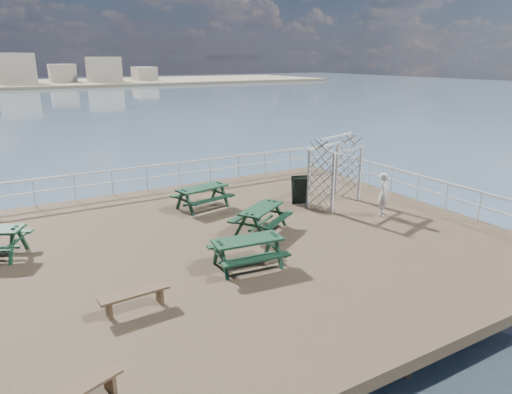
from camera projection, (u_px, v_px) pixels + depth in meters
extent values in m
cube|color=brown|center=(216.00, 248.00, 14.09)|extent=(18.00, 14.00, 0.30)
plane|color=#475F77|center=(54.00, 132.00, 47.78)|extent=(300.00, 300.00, 0.00)
cube|color=tan|center=(66.00, 83.00, 133.55)|extent=(160.00, 40.00, 0.80)
cube|color=beige|center=(15.00, 68.00, 123.57)|extent=(10.00, 8.00, 8.00)
cube|color=beige|center=(63.00, 73.00, 129.74)|extent=(7.00, 8.00, 5.00)
cube|color=beige|center=(102.00, 69.00, 134.69)|extent=(9.00, 8.00, 7.00)
cube|color=beige|center=(146.00, 74.00, 141.34)|extent=(6.00, 8.00, 4.00)
cylinder|color=brown|center=(306.00, 202.00, 22.58)|extent=(0.36, 0.36, 2.10)
cube|color=silver|center=(147.00, 167.00, 19.42)|extent=(17.70, 0.07, 0.07)
cube|color=silver|center=(147.00, 178.00, 19.56)|extent=(17.70, 0.05, 0.05)
cube|color=silver|center=(419.00, 175.00, 17.96)|extent=(0.07, 13.70, 0.07)
cube|color=silver|center=(417.00, 188.00, 18.11)|extent=(0.05, 13.70, 0.05)
cube|color=#12311E|center=(202.00, 188.00, 17.20)|extent=(2.04, 1.12, 0.06)
cube|color=#12311E|center=(193.00, 192.00, 17.75)|extent=(1.94, 0.65, 0.05)
cube|color=#12311E|center=(212.00, 199.00, 16.83)|extent=(1.94, 0.65, 0.05)
cube|color=#12311E|center=(184.00, 200.00, 16.78)|extent=(0.40, 1.54, 0.06)
cube|color=#12311E|center=(219.00, 192.00, 17.80)|extent=(0.40, 1.54, 0.06)
cube|color=#12311E|center=(180.00, 200.00, 17.03)|extent=(0.20, 0.56, 0.94)
cube|color=#12311E|center=(189.00, 204.00, 16.57)|extent=(0.20, 0.56, 0.94)
cube|color=#12311E|center=(214.00, 192.00, 18.05)|extent=(0.20, 0.56, 0.94)
cube|color=#12311E|center=(224.00, 195.00, 17.59)|extent=(0.20, 0.56, 0.94)
cube|color=#12311E|center=(203.00, 201.00, 17.35)|extent=(1.70, 0.43, 0.06)
cube|color=#12311E|center=(261.00, 208.00, 14.92)|extent=(1.97, 1.61, 0.06)
cube|color=#12311E|center=(245.00, 214.00, 15.29)|extent=(1.72, 1.21, 0.05)
cube|color=#12311E|center=(278.00, 220.00, 14.73)|extent=(1.72, 1.21, 0.05)
cube|color=#12311E|center=(250.00, 225.00, 14.36)|extent=(0.87, 1.32, 0.06)
cube|color=#12311E|center=(272.00, 211.00, 15.68)|extent=(0.87, 1.32, 0.06)
cube|color=#12311E|center=(241.00, 225.00, 14.52)|extent=(0.36, 0.50, 0.91)
cube|color=#12311E|center=(259.00, 228.00, 14.24)|extent=(0.36, 0.50, 0.91)
cube|color=#12311E|center=(263.00, 211.00, 15.83)|extent=(0.36, 0.50, 0.91)
cube|color=#12311E|center=(280.00, 214.00, 15.55)|extent=(0.36, 0.50, 0.91)
cube|color=#12311E|center=(261.00, 223.00, 15.07)|extent=(1.45, 0.95, 0.06)
cube|color=#12311E|center=(17.00, 241.00, 13.04)|extent=(0.81, 1.50, 0.07)
cube|color=#12311E|center=(22.00, 238.00, 13.38)|extent=(0.34, 0.56, 0.99)
cube|color=#12311E|center=(12.00, 247.00, 12.73)|extent=(0.34, 0.56, 0.99)
cube|color=#12311E|center=(247.00, 240.00, 12.31)|extent=(1.96, 0.94, 0.06)
cube|color=#12311E|center=(239.00, 242.00, 12.95)|extent=(1.90, 0.47, 0.05)
cube|color=#12311E|center=(257.00, 259.00, 11.85)|extent=(1.90, 0.47, 0.05)
cube|color=#12311E|center=(220.00, 256.00, 12.11)|extent=(0.25, 1.52, 0.06)
cube|color=#12311E|center=(274.00, 247.00, 12.71)|extent=(0.25, 1.52, 0.06)
cube|color=#12311E|center=(216.00, 253.00, 12.40)|extent=(0.14, 0.55, 0.92)
cube|color=#12311E|center=(224.00, 262.00, 11.85)|extent=(0.14, 0.55, 0.92)
cube|color=#12311E|center=(269.00, 244.00, 13.00)|extent=(0.14, 0.55, 0.92)
cube|color=#12311E|center=(279.00, 253.00, 12.45)|extent=(0.14, 0.55, 0.92)
cube|color=#12311E|center=(248.00, 258.00, 12.46)|extent=(1.68, 0.27, 0.06)
cube|color=brown|center=(134.00, 293.00, 10.25)|extent=(1.59, 0.46, 0.06)
cube|color=brown|center=(109.00, 310.00, 10.01)|extent=(0.10, 0.34, 0.39)
cube|color=brown|center=(160.00, 295.00, 10.62)|extent=(0.10, 0.34, 0.39)
cube|color=brown|center=(80.00, 389.00, 7.34)|extent=(1.46, 0.82, 0.05)
cube|color=brown|center=(110.00, 382.00, 7.79)|extent=(0.17, 0.31, 0.36)
cube|color=silver|center=(333.00, 184.00, 16.66)|extent=(0.10, 0.10, 2.16)
cube|color=silver|center=(309.00, 179.00, 17.35)|extent=(0.10, 0.10, 2.16)
cube|color=silver|center=(360.00, 174.00, 18.07)|extent=(0.10, 0.10, 2.16)
cube|color=silver|center=(337.00, 170.00, 18.76)|extent=(0.10, 0.10, 2.16)
cube|color=silver|center=(349.00, 150.00, 17.04)|extent=(2.07, 0.75, 0.07)
cube|color=silver|center=(324.00, 146.00, 17.73)|extent=(2.07, 0.75, 0.07)
cube|color=silver|center=(337.00, 136.00, 17.25)|extent=(2.07, 0.74, 0.06)
cube|color=black|center=(301.00, 191.00, 17.67)|extent=(0.73, 0.51, 1.11)
cube|color=black|center=(300.00, 190.00, 17.89)|extent=(0.73, 0.51, 1.11)
imported|color=silver|center=(384.00, 194.00, 16.39)|extent=(0.68, 0.66, 1.58)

